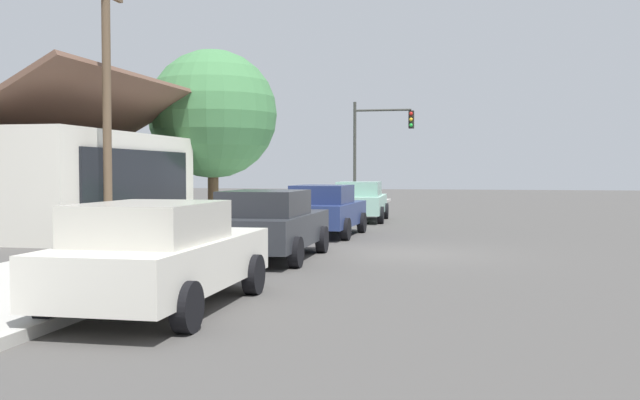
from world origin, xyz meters
The scene contains 11 objects.
ground_plane centered at (0.00, 0.00, 0.00)m, with size 120.00×120.00×0.00m, color #4C4947.
sidewalk_curb centered at (0.00, 5.60, 0.08)m, with size 60.00×4.20×0.16m, color #B2AFA8.
car_ivory centered at (-7.86, 2.75, 0.82)m, with size 4.67×2.11×1.59m.
car_charcoal centered at (-1.75, 2.85, 0.82)m, with size 4.56×2.12×1.59m.
car_navy centered at (4.25, 2.76, 0.81)m, with size 4.39×2.13×1.59m.
car_seafoam centered at (10.96, 2.68, 0.82)m, with size 4.64×2.24×1.59m.
storefront_building centered at (3.81, 11.98, 1.77)m, with size 9.72×6.81×5.11m.
shade_tree centered at (10.44, 8.71, 4.34)m, with size 5.25×5.25×6.98m.
traffic_light_main centered at (15.36, 2.54, 3.49)m, with size 0.37×2.79×5.20m.
utility_pole_wooden centered at (0.72, 8.20, 3.93)m, with size 1.80×0.24×7.50m.
fire_hydrant_red centered at (-2.24, 4.20, 0.50)m, with size 0.22×0.22×0.71m.
Camera 1 is at (-17.61, -1.66, 2.04)m, focal length 40.41 mm.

